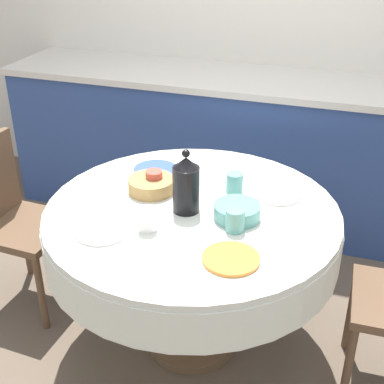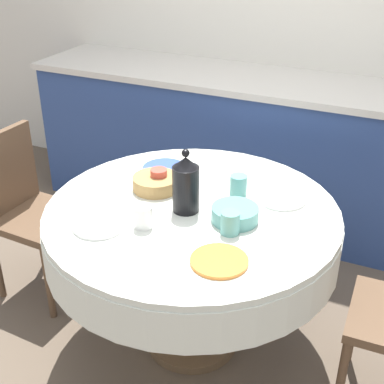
{
  "view_description": "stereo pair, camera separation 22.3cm",
  "coord_description": "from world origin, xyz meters",
  "views": [
    {
      "loc": [
        0.61,
        -1.86,
        1.89
      ],
      "look_at": [
        0.0,
        0.0,
        0.83
      ],
      "focal_mm": 50.0,
      "sensor_mm": 36.0,
      "label": 1
    },
    {
      "loc": [
        0.82,
        -1.78,
        1.89
      ],
      "look_at": [
        0.0,
        0.0,
        0.83
      ],
      "focal_mm": 50.0,
      "sensor_mm": 36.0,
      "label": 2
    }
  ],
  "objects": [
    {
      "name": "ground_plane",
      "position": [
        0.0,
        0.0,
        0.0
      ],
      "size": [
        12.0,
        12.0,
        0.0
      ],
      "primitive_type": "plane",
      "color": "brown"
    },
    {
      "name": "wall_back",
      "position": [
        0.0,
        1.62,
        1.3
      ],
      "size": [
        7.0,
        0.05,
        2.6
      ],
      "color": "silver",
      "rests_on": "ground_plane"
    },
    {
      "name": "kitchen_counter",
      "position": [
        0.0,
        1.28,
        0.48
      ],
      "size": [
        3.24,
        0.64,
        0.96
      ],
      "color": "#2D4784",
      "rests_on": "ground_plane"
    },
    {
      "name": "dining_table",
      "position": [
        0.0,
        0.0,
        0.63
      ],
      "size": [
        1.27,
        1.27,
        0.75
      ],
      "color": "brown",
      "rests_on": "ground_plane"
    },
    {
      "name": "chair_right",
      "position": [
        -0.97,
        0.05,
        0.51
      ],
      "size": [
        0.42,
        0.42,
        0.9
      ],
      "rotation": [
        0.0,
        0.0,
        -1.62
      ],
      "color": "brown",
      "rests_on": "ground_plane"
    },
    {
      "name": "plate_near_left",
      "position": [
        -0.28,
        -0.29,
        0.76
      ],
      "size": [
        0.21,
        0.21,
        0.01
      ],
      "primitive_type": "cylinder",
      "color": "white",
      "rests_on": "dining_table"
    },
    {
      "name": "cup_near_left",
      "position": [
        -0.12,
        -0.21,
        0.8
      ],
      "size": [
        0.08,
        0.08,
        0.09
      ],
      "primitive_type": "cylinder",
      "color": "white",
      "rests_on": "dining_table"
    },
    {
      "name": "plate_near_right",
      "position": [
        0.25,
        -0.31,
        0.76
      ],
      "size": [
        0.21,
        0.21,
        0.01
      ],
      "primitive_type": "cylinder",
      "color": "orange",
      "rests_on": "dining_table"
    },
    {
      "name": "cup_near_right",
      "position": [
        0.21,
        -0.11,
        0.8
      ],
      "size": [
        0.08,
        0.08,
        0.09
      ],
      "primitive_type": "cylinder",
      "color": "#5BA39E",
      "rests_on": "dining_table"
    },
    {
      "name": "plate_far_left",
      "position": [
        -0.28,
        0.29,
        0.76
      ],
      "size": [
        0.21,
        0.21,
        0.01
      ],
      "primitive_type": "cylinder",
      "color": "#3856AD",
      "rests_on": "dining_table"
    },
    {
      "name": "cup_far_left",
      "position": [
        -0.21,
        0.11,
        0.8
      ],
      "size": [
        0.08,
        0.08,
        0.09
      ],
      "primitive_type": "cylinder",
      "color": "#CC4C3D",
      "rests_on": "dining_table"
    },
    {
      "name": "plate_far_right",
      "position": [
        0.32,
        0.23,
        0.76
      ],
      "size": [
        0.21,
        0.21,
        0.01
      ],
      "primitive_type": "cylinder",
      "color": "white",
      "rests_on": "dining_table"
    },
    {
      "name": "cup_far_right",
      "position": [
        0.13,
        0.2,
        0.8
      ],
      "size": [
        0.08,
        0.08,
        0.09
      ],
      "primitive_type": "cylinder",
      "color": "#5BA39E",
      "rests_on": "dining_table"
    },
    {
      "name": "coffee_carafe",
      "position": [
        -0.02,
        -0.02,
        0.87
      ],
      "size": [
        0.11,
        0.11,
        0.28
      ],
      "color": "black",
      "rests_on": "dining_table"
    },
    {
      "name": "bread_basket",
      "position": [
        -0.22,
        0.09,
        0.78
      ],
      "size": [
        0.21,
        0.21,
        0.06
      ],
      "primitive_type": "cylinder",
      "color": "#AD844C",
      "rests_on": "dining_table"
    },
    {
      "name": "fruit_bowl",
      "position": [
        0.2,
        -0.02,
        0.78
      ],
      "size": [
        0.19,
        0.19,
        0.06
      ],
      "primitive_type": "cylinder",
      "color": "#569993",
      "rests_on": "dining_table"
    }
  ]
}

